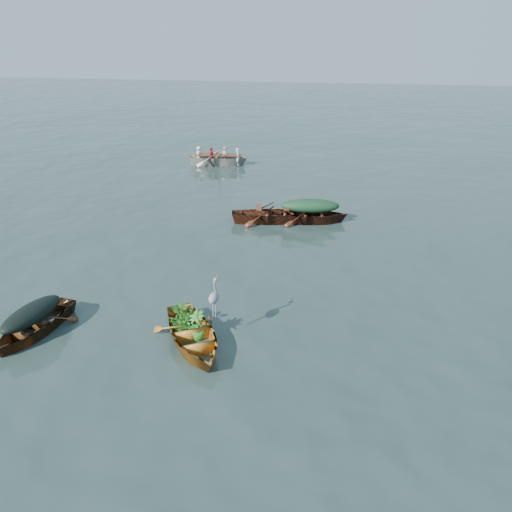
{
  "coord_description": "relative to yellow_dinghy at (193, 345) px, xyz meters",
  "views": [
    {
      "loc": [
        2.91,
        -12.13,
        6.42
      ],
      "look_at": [
        0.04,
        1.07,
        0.5
      ],
      "focal_mm": 35.0,
      "sensor_mm": 36.0,
      "label": 1
    }
  ],
  "objects": [
    {
      "name": "rowed_boat",
      "position": [
        -4.32,
        16.95,
        0.0
      ],
      "size": [
        4.63,
        1.91,
        1.08
      ],
      "primitive_type": "imported",
      "rotation": [
        0.0,
        0.0,
        1.7
      ],
      "color": "silver",
      "rests_on": "ground"
    },
    {
      "name": "heron",
      "position": [
        0.43,
        0.35,
        0.92
      ],
      "size": [
        0.46,
        0.49,
        0.92
      ],
      "primitive_type": null,
      "rotation": [
        0.0,
        0.0,
        0.6
      ],
      "color": "#93989C",
      "rests_on": "yellow_dinghy"
    },
    {
      "name": "yellow_dinghy",
      "position": [
        0.0,
        0.0,
        0.0
      ],
      "size": [
        3.11,
        3.61,
        0.92
      ],
      "primitive_type": "imported",
      "rotation": [
        0.0,
        0.0,
        0.6
      ],
      "color": "#C27225",
      "rests_on": "ground"
    },
    {
      "name": "dark_covered_boat",
      "position": [
        -3.81,
        -0.34,
        0.0
      ],
      "size": [
        1.64,
        3.4,
        0.79
      ],
      "primitive_type": "imported",
      "rotation": [
        0.0,
        0.0,
        -0.13
      ],
      "color": "#552E14",
      "rests_on": "ground"
    },
    {
      "name": "thwart_benches",
      "position": [
        0.24,
        8.5,
        0.51
      ],
      "size": [
        2.23,
        1.23,
        0.04
      ],
      "primitive_type": null,
      "rotation": [
        0.0,
        0.0,
        1.79
      ],
      "color": "#572314",
      "rests_on": "open_wooden_boat"
    },
    {
      "name": "open_wooden_boat",
      "position": [
        0.24,
        8.5,
        0.0
      ],
      "size": [
        4.4,
        2.21,
        0.97
      ],
      "primitive_type": "imported",
      "rotation": [
        0.0,
        0.0,
        1.79
      ],
      "color": "maroon",
      "rests_on": "ground"
    },
    {
      "name": "green_tarp_cover",
      "position": [
        1.64,
        8.76,
        0.71
      ],
      "size": [
        2.26,
        1.07,
        0.52
      ],
      "primitive_type": "ellipsoid",
      "rotation": [
        0.0,
        0.0,
        1.76
      ],
      "color": "#193E24",
      "rests_on": "green_tarp_boat"
    },
    {
      "name": "dinghy_weeds",
      "position": [
        -0.29,
        0.47,
        0.76
      ],
      "size": [
        1.09,
        1.14,
        0.6
      ],
      "primitive_type": "imported",
      "rotation": [
        0.0,
        0.0,
        0.6
      ],
      "color": "#226219",
      "rests_on": "yellow_dinghy"
    },
    {
      "name": "dark_tarp_cover",
      "position": [
        -3.81,
        -0.34,
        0.59
      ],
      "size": [
        0.9,
        1.87,
        0.4
      ],
      "primitive_type": "ellipsoid",
      "rotation": [
        0.0,
        0.0,
        -0.13
      ],
      "color": "black",
      "rests_on": "dark_covered_boat"
    },
    {
      "name": "oars",
      "position": [
        -4.32,
        16.95,
        0.57
      ],
      "size": [
        0.93,
        2.66,
        0.06
      ],
      "primitive_type": null,
      "rotation": [
        0.0,
        0.0,
        1.7
      ],
      "color": "olive",
      "rests_on": "rowed_boat"
    },
    {
      "name": "green_tarp_boat",
      "position": [
        1.64,
        8.76,
        0.0
      ],
      "size": [
        4.12,
        1.94,
        0.9
      ],
      "primitive_type": "imported",
      "rotation": [
        0.0,
        0.0,
        1.76
      ],
      "color": "#452410",
      "rests_on": "ground"
    },
    {
      "name": "rowers",
      "position": [
        -4.32,
        16.95,
        0.92
      ],
      "size": [
        3.27,
        1.61,
        0.76
      ],
      "primitive_type": "imported",
      "rotation": [
        0.0,
        0.0,
        1.7
      ],
      "color": "white",
      "rests_on": "rowed_boat"
    },
    {
      "name": "ground",
      "position": [
        0.54,
        3.06,
        0.0
      ],
      "size": [
        140.0,
        140.0,
        0.0
      ],
      "primitive_type": "plane",
      "color": "#2B3C39",
      "rests_on": "ground"
    }
  ]
}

